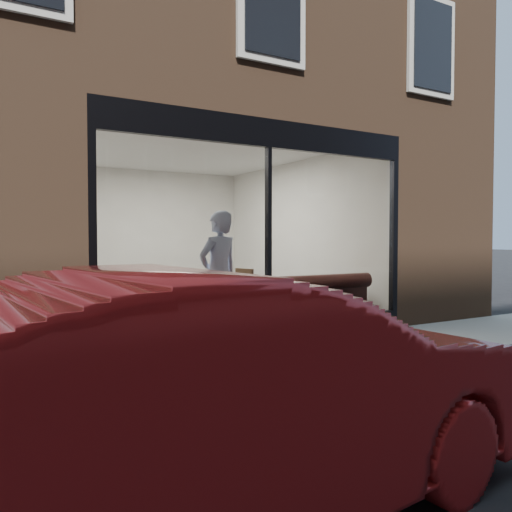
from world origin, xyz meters
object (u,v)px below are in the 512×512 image
person (219,275)px  cafe_chair_left (119,314)px  cafe_chair_right (237,308)px  cafe_table_right (332,281)px  cafe_table_left (210,288)px  parked_car (220,396)px  banquette (255,323)px

person → cafe_chair_left: size_ratio=4.70×
cafe_chair_left → cafe_chair_right: 2.08m
cafe_table_right → cafe_chair_right: bearing=145.1°
cafe_table_left → parked_car: 5.16m
cafe_table_right → banquette: bearing=-163.8°
cafe_chair_left → cafe_chair_right: cafe_chair_right is taller
cafe_table_right → cafe_chair_right: 1.79m
banquette → cafe_chair_left: size_ratio=9.81×
cafe_table_left → cafe_chair_right: (0.98, 0.98, -0.50)m
cafe_table_left → cafe_table_right: size_ratio=1.05×
cafe_table_left → cafe_chair_left: 1.77m
cafe_table_left → parked_car: parked_car is taller
cafe_chair_left → cafe_table_left: bearing=133.9°
banquette → cafe_table_left: 0.90m
person → cafe_chair_left: bearing=-73.0°
banquette → person: person is taller
cafe_chair_left → parked_car: size_ratio=0.10×
cafe_chair_left → parked_car: bearing=85.1°
banquette → cafe_chair_left: bearing=130.1°
banquette → person: (-0.50, 0.20, 0.73)m
person → cafe_table_left: size_ratio=2.91×
person → cafe_chair_right: person is taller
cafe_chair_right → banquette: bearing=58.6°
person → cafe_chair_left: 2.10m
cafe_chair_right → cafe_table_right: bearing=131.3°
cafe_chair_right → parked_car: 6.49m
cafe_table_right → person: bearing=-171.8°
person → parked_car: size_ratio=0.47×
person → cafe_table_left: person is taller
cafe_chair_left → parked_car: parked_car is taller
cafe_table_right → cafe_chair_left: 3.74m
banquette → cafe_chair_right: 1.61m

